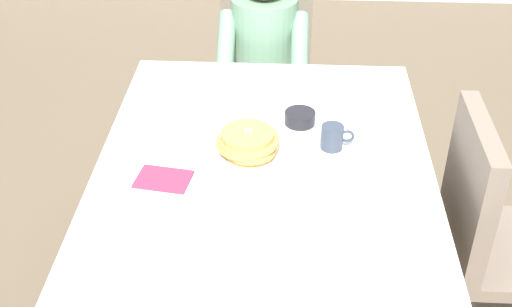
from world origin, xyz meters
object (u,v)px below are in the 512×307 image
dining_table_main (264,192)px  chair_right_side (492,227)px  plate_breakfast (249,156)px  spoon_near_edge (255,222)px  breakfast_stack (249,143)px  chair_diner (265,63)px  knife_right_of_plate (306,163)px  syrup_pitcher (187,123)px  fork_left_of_plate (191,159)px  bowl_butter (300,118)px  diner_person (264,51)px  cup_coffee (333,137)px

dining_table_main → chair_right_side: size_ratio=1.64×
plate_breakfast → spoon_near_edge: size_ratio=1.87×
dining_table_main → breakfast_stack: breakfast_stack is taller
chair_diner → knife_right_of_plate: (0.18, -1.13, 0.21)m
dining_table_main → syrup_pitcher: bearing=142.6°
fork_left_of_plate → spoon_near_edge: size_ratio=1.20×
plate_breakfast → bowl_butter: size_ratio=2.55×
chair_right_side → bowl_butter: bearing=-114.0°
diner_person → plate_breakfast: bearing=89.5°
chair_diner → bowl_butter: chair_diner is taller
dining_table_main → syrup_pitcher: size_ratio=19.05×
dining_table_main → spoon_near_edge: 0.28m
spoon_near_edge → plate_breakfast: bearing=89.2°
breakfast_stack → syrup_pitcher: size_ratio=2.60×
diner_person → knife_right_of_plate: diner_person is taller
chair_diner → knife_right_of_plate: 1.16m
chair_diner → diner_person: (0.00, -0.16, 0.14)m
plate_breakfast → chair_right_side: bearing=-4.3°
chair_diner → spoon_near_edge: bearing=91.2°
fork_left_of_plate → knife_right_of_plate: same height
syrup_pitcher → spoon_near_edge: syrup_pitcher is taller
plate_breakfast → knife_right_of_plate: size_ratio=1.40×
diner_person → spoon_near_edge: bearing=91.4°
fork_left_of_plate → cup_coffee: bearing=-74.4°
chair_diner → dining_table_main: bearing=92.1°
diner_person → fork_left_of_plate: 0.99m
diner_person → breakfast_stack: (-0.01, -0.95, 0.13)m
chair_diner → spoon_near_edge: chair_diner is taller
knife_right_of_plate → spoon_near_edge: (-0.15, -0.31, 0.00)m
diner_person → bowl_butter: diner_person is taller
chair_diner → chair_right_side: (0.81, -1.17, 0.00)m
dining_table_main → breakfast_stack: size_ratio=7.32×
bowl_butter → spoon_near_edge: bearing=-103.1°
diner_person → plate_breakfast: (-0.01, -0.95, 0.08)m
plate_breakfast → fork_left_of_plate: size_ratio=1.56×
fork_left_of_plate → syrup_pitcher: bearing=15.7°
plate_breakfast → knife_right_of_plate: (0.19, -0.02, -0.01)m
dining_table_main → bowl_butter: (0.12, 0.29, 0.11)m
chair_right_side → syrup_pitcher: (-1.05, 0.21, 0.25)m
chair_diner → syrup_pitcher: size_ratio=11.63×
cup_coffee → diner_person: bearing=107.1°
breakfast_stack → bowl_butter: bearing=53.4°
dining_table_main → plate_breakfast: bearing=130.1°
plate_breakfast → syrup_pitcher: bearing=146.3°
chair_right_side → knife_right_of_plate: (-0.63, 0.04, 0.21)m
plate_breakfast → syrup_pitcher: (-0.23, 0.15, 0.03)m
dining_table_main → fork_left_of_plate: bearing=170.1°
chair_right_side → fork_left_of_plate: chair_right_side is taller
diner_person → syrup_pitcher: 0.84m
plate_breakfast → fork_left_of_plate: plate_breakfast is taller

